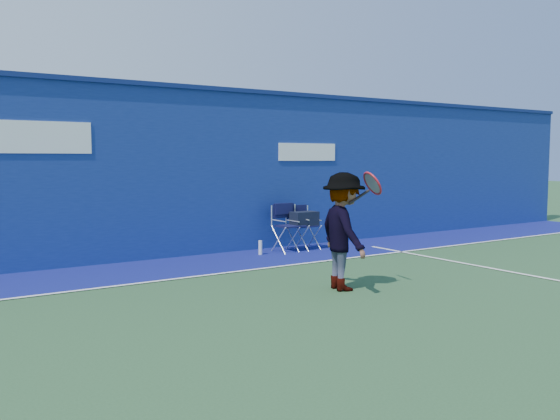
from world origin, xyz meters
TOP-DOWN VIEW (x-y plane):
  - ground at (0.00, 0.00)m, footprint 80.00×80.00m
  - stadium_wall at (-0.00, 5.20)m, footprint 24.00×0.50m
  - out_of_bounds_strip at (0.00, 4.10)m, footprint 24.00×1.80m
  - court_lines at (0.00, 0.60)m, footprint 24.00×12.00m
  - directors_chair_left at (2.80, 4.47)m, footprint 0.54×0.50m
  - directors_chair_right at (3.14, 4.48)m, footprint 0.51×0.46m
  - water_bottle at (2.12, 4.41)m, footprint 0.07×0.07m
  - tennis_player at (1.56, 1.34)m, footprint 0.95×1.13m

SIDE VIEW (x-z plane):
  - ground at x=0.00m, z-range 0.00..0.00m
  - out_of_bounds_strip at x=0.00m, z-range 0.00..0.01m
  - court_lines at x=0.00m, z-range 0.01..0.01m
  - water_bottle at x=2.12m, z-range 0.00..0.27m
  - directors_chair_left at x=2.80m, z-range -0.15..0.76m
  - directors_chair_right at x=3.14m, z-range -0.07..0.79m
  - tennis_player at x=1.56m, z-range 0.00..1.60m
  - stadium_wall at x=0.00m, z-range 0.01..3.09m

